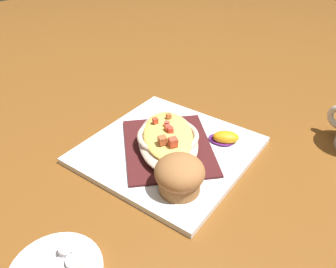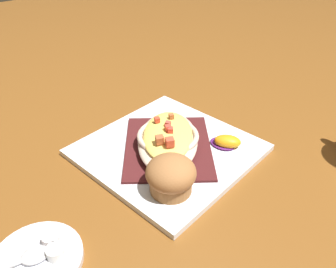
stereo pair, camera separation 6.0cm
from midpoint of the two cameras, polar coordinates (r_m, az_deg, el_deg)
ground_plane at (r=0.62m, az=2.75°, el=-3.19°), size 2.60×2.60×0.00m
square_plate at (r=0.62m, az=2.77°, el=-2.79°), size 0.33×0.33×0.01m
folded_napkin at (r=0.62m, az=2.79°, el=-2.21°), size 0.23×0.24×0.00m
gratin_dish at (r=0.60m, az=2.84°, el=-0.72°), size 0.20×0.21×0.05m
muffin at (r=0.52m, az=3.84°, el=-7.06°), size 0.08×0.08×0.06m
orange_garnish at (r=0.63m, az=12.43°, el=-1.40°), size 0.05×0.06×0.02m
creamer_saucer at (r=0.48m, az=-17.56°, el=-19.57°), size 0.12×0.12×0.01m
spoon at (r=0.47m, az=-18.39°, el=-19.04°), size 0.10×0.03×0.01m
creamer_cup_0 at (r=0.47m, az=-14.57°, el=-18.76°), size 0.02×0.02×0.02m
creamer_cup_1 at (r=0.48m, az=-15.40°, el=-16.75°), size 0.02×0.02×0.02m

